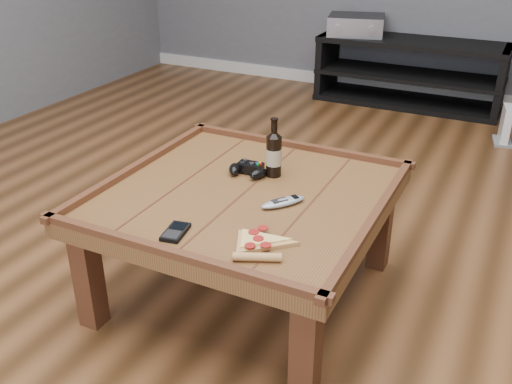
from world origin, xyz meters
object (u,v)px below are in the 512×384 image
at_px(game_controller, 248,169).
at_px(pizza_slice, 258,244).
at_px(av_receiver, 356,25).
at_px(remote_control, 283,202).
at_px(coffee_table, 245,206).
at_px(media_console, 409,73).
at_px(beer_bottle, 274,153).
at_px(smartphone, 176,232).
at_px(game_console, 505,127).

xyz_separation_m(game_controller, pizza_slice, (0.27, -0.46, -0.01)).
xyz_separation_m(pizza_slice, av_receiver, (-0.66, 3.06, 0.11)).
xyz_separation_m(pizza_slice, remote_control, (-0.04, 0.28, 0.00)).
xyz_separation_m(coffee_table, pizza_slice, (0.21, -0.32, 0.07)).
bearing_deg(media_console, beer_bottle, -89.28).
relative_size(coffee_table, pizza_slice, 3.40).
bearing_deg(pizza_slice, av_receiver, 77.92).
xyz_separation_m(media_console, smartphone, (-0.06, -3.12, 0.21)).
height_order(coffee_table, game_console, coffee_table).
height_order(pizza_slice, game_console, pizza_slice).
distance_m(coffee_table, media_console, 2.75).
distance_m(coffee_table, av_receiver, 2.79).
relative_size(media_console, pizza_slice, 4.62).
height_order(beer_bottle, game_controller, beer_bottle).
relative_size(media_console, smartphone, 11.14).
relative_size(pizza_slice, remote_control, 1.81).
distance_m(media_console, av_receiver, 0.56).
bearing_deg(media_console, pizza_slice, -86.10).
xyz_separation_m(coffee_table, beer_bottle, (0.03, 0.18, 0.15)).
bearing_deg(media_console, game_controller, -91.33).
relative_size(beer_bottle, game_console, 0.95).
xyz_separation_m(game_controller, smartphone, (-0.00, -0.51, -0.01)).
height_order(game_controller, game_console, game_controller).
height_order(media_console, pizza_slice, media_console).
distance_m(coffee_table, pizza_slice, 0.39).
height_order(coffee_table, pizza_slice, pizza_slice).
relative_size(coffee_table, game_controller, 5.89).
bearing_deg(coffee_table, game_controller, 113.43).
bearing_deg(game_console, beer_bottle, -120.13).
distance_m(game_controller, pizza_slice, 0.53).
bearing_deg(game_controller, beer_bottle, 20.18).
relative_size(smartphone, av_receiver, 0.26).
bearing_deg(remote_control, game_console, 111.67).
height_order(smartphone, av_receiver, av_receiver).
bearing_deg(remote_control, smartphone, -87.83).
bearing_deg(beer_bottle, pizza_slice, -70.38).
bearing_deg(av_receiver, beer_bottle, -93.07).
distance_m(beer_bottle, game_console, 2.19).
distance_m(beer_bottle, pizza_slice, 0.53).
relative_size(coffee_table, media_console, 0.74).
xyz_separation_m(av_receiver, game_console, (1.21, -0.55, -0.46)).
bearing_deg(media_console, game_console, -35.84).
distance_m(beer_bottle, remote_control, 0.26).
xyz_separation_m(pizza_slice, game_console, (0.56, 2.51, -0.35)).
relative_size(beer_bottle, pizza_slice, 0.77).
relative_size(beer_bottle, av_receiver, 0.48).
height_order(smartphone, game_console, smartphone).
bearing_deg(av_receiver, media_console, -13.02).
distance_m(media_console, remote_control, 2.80).
relative_size(game_controller, av_receiver, 0.36).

